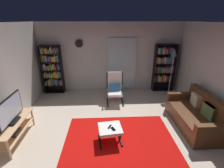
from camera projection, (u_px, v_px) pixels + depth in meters
ground_plane at (115, 135)px, 3.98m from camera, size 7.02×7.02×0.00m
wall_back at (110, 58)px, 6.19m from camera, size 5.60×0.06×2.60m
glass_door_panel at (122, 64)px, 6.24m from camera, size 1.10×0.01×2.00m
area_rug at (120, 141)px, 3.79m from camera, size 2.58×1.98×0.01m
tv_stand at (15, 128)px, 3.70m from camera, size 0.40×1.27×0.50m
television at (10, 111)px, 3.54m from camera, size 0.20×0.95×0.60m
bookshelf_near_tv at (52, 68)px, 6.01m from camera, size 0.72×0.30×1.82m
bookshelf_near_sofa at (164, 67)px, 6.22m from camera, size 0.79×0.30×1.83m
leather_sofa at (197, 115)px, 4.23m from camera, size 0.87×1.73×0.88m
lounge_armchair at (115, 87)px, 5.45m from camera, size 0.56×0.65×1.02m
ottoman at (110, 130)px, 3.68m from camera, size 0.57×0.54×0.38m
tv_remote at (110, 127)px, 3.67m from camera, size 0.10×0.15×0.02m
cell_phone at (113, 129)px, 3.60m from camera, size 0.12×0.16×0.01m
floor_lamp_by_shelf at (173, 58)px, 5.58m from camera, size 0.22×0.22×1.74m
wall_clock at (79, 44)px, 5.86m from camera, size 0.29×0.03×0.29m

